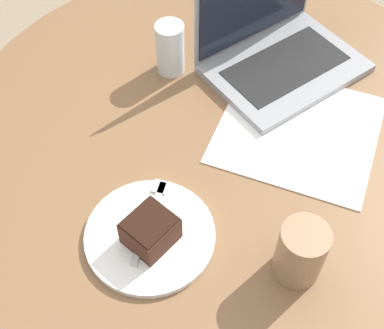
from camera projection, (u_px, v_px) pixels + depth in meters
The scene contains 9 objects.
ground_plane at pixel (215, 284), 1.66m from camera, with size 12.00×12.00×0.00m, color gray.
dining_table at pixel (224, 175), 1.19m from camera, with size 1.10×1.10×0.74m.
paper_document at pixel (298, 130), 1.06m from camera, with size 0.38×0.37×0.00m.
plate at pixel (150, 235), 0.91m from camera, with size 0.22×0.22×0.01m.
cake_slice at pixel (150, 231), 0.87m from camera, with size 0.07×0.08×0.06m.
fork at pixel (153, 213), 0.92m from camera, with size 0.09×0.16×0.00m.
coffee_glass at pixel (301, 252), 0.83m from camera, with size 0.08×0.08×0.11m.
water_glass at pixel (170, 48), 1.12m from camera, with size 0.06×0.06×0.12m.
laptop at pixel (278, 48), 1.14m from camera, with size 0.31×0.37×0.25m.
Camera 1 is at (0.39, -0.59, 1.55)m, focal length 50.00 mm.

